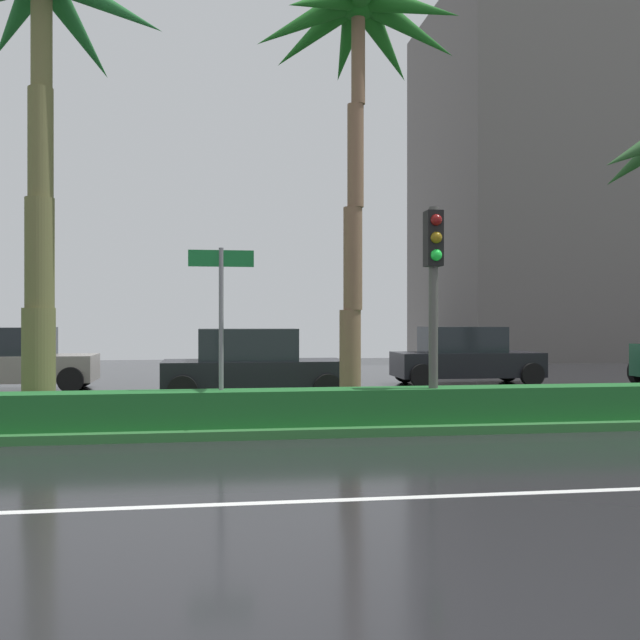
% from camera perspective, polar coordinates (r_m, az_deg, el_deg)
% --- Properties ---
extents(ground_plane, '(90.00, 42.00, 0.10)m').
position_cam_1_polar(ground_plane, '(14.83, -9.55, -7.66)').
color(ground_plane, black).
extents(near_lane_divider_stripe, '(81.00, 0.14, 0.01)m').
position_cam_1_polar(near_lane_divider_stripe, '(7.94, -10.44, -14.08)').
color(near_lane_divider_stripe, white).
rests_on(near_lane_divider_stripe, ground_plane).
extents(median_strip, '(85.50, 4.00, 0.15)m').
position_cam_1_polar(median_strip, '(13.82, -9.62, -7.71)').
color(median_strip, '#2D6B33').
rests_on(median_strip, ground_plane).
extents(median_hedge, '(76.50, 0.70, 0.60)m').
position_cam_1_polar(median_hedge, '(12.38, -9.74, -6.86)').
color(median_hedge, '#1E6028').
rests_on(median_hedge, median_strip).
extents(palm_tree_centre_left, '(4.63, 4.15, 8.54)m').
position_cam_1_polar(palm_tree_centre_left, '(14.94, -21.03, 18.34)').
color(palm_tree_centre_left, brown).
rests_on(palm_tree_centre_left, median_strip).
extents(palm_tree_centre, '(4.17, 4.25, 8.44)m').
position_cam_1_polar(palm_tree_centre, '(14.93, 2.89, 20.52)').
color(palm_tree_centre, brown).
rests_on(palm_tree_centre, median_strip).
extents(traffic_signal_median_right, '(0.28, 0.43, 3.74)m').
position_cam_1_polar(traffic_signal_median_right, '(12.77, 8.87, 3.57)').
color(traffic_signal_median_right, '#4C4C47').
rests_on(traffic_signal_median_right, median_strip).
extents(street_name_sign, '(1.10, 0.08, 3.00)m').
position_cam_1_polar(street_name_sign, '(12.42, -7.73, 0.69)').
color(street_name_sign, slate).
rests_on(street_name_sign, median_strip).
extents(car_in_traffic_second, '(4.30, 2.02, 1.72)m').
position_cam_1_polar(car_in_traffic_second, '(21.64, -22.91, -2.90)').
color(car_in_traffic_second, gray).
rests_on(car_in_traffic_second, ground_plane).
extents(car_in_traffic_third, '(4.30, 2.02, 1.72)m').
position_cam_1_polar(car_in_traffic_third, '(17.56, -5.35, -3.59)').
color(car_in_traffic_third, black).
rests_on(car_in_traffic_third, ground_plane).
extents(car_in_traffic_fourth, '(4.30, 2.02, 1.72)m').
position_cam_1_polar(car_in_traffic_fourth, '(22.17, 11.27, -2.83)').
color(car_in_traffic_fourth, black).
rests_on(car_in_traffic_fourth, ground_plane).
extents(building_far_right, '(15.07, 11.30, 17.95)m').
position_cam_1_polar(building_far_right, '(40.83, 19.41, 9.98)').
color(building_far_right, '#605B59').
rests_on(building_far_right, ground_plane).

